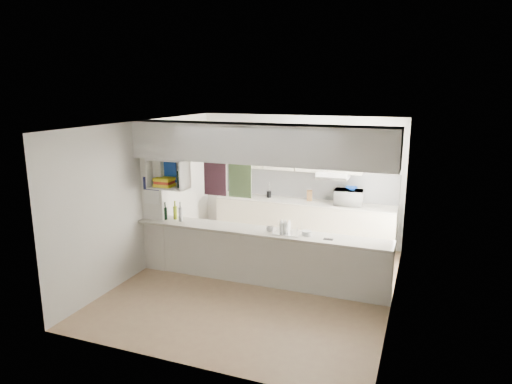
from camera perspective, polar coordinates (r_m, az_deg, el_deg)
The scene contains 16 objects.
floor at distance 7.61m, azimuth 0.26°, elevation -11.38°, with size 4.80×4.80×0.00m, color #A07B5D.
ceiling at distance 6.96m, azimuth 0.28°, elevation 8.53°, with size 4.80×4.80×0.00m, color white.
wall_back at distance 9.41m, azimuth 5.40°, elevation 1.61°, with size 4.20×4.20×0.00m, color silver.
wall_left at distance 8.13m, azimuth -13.73°, elevation -0.49°, with size 4.80×4.80×0.00m, color silver.
wall_right at distance 6.76m, azimuth 17.20°, elevation -3.40°, with size 4.80×4.80×0.00m, color silver.
servery_partition at distance 7.16m, azimuth -1.03°, elevation 1.03°, with size 4.20×0.50×2.60m.
cubby_shelf at distance 7.71m, azimuth -10.88°, elevation 2.05°, with size 0.65×0.35×0.50m.
kitchen_run at distance 9.23m, azimuth 5.86°, elevation -1.65°, with size 3.60×0.63×2.24m.
microwave at distance 8.97m, azimuth 11.50°, elevation -0.67°, with size 0.53×0.36×0.30m, color white.
bowl at distance 8.96m, azimuth 11.84°, elevation 0.46°, with size 0.23×0.23×0.06m, color #0E379D.
dish_rack at distance 7.11m, azimuth 3.92°, elevation -4.51°, with size 0.41×0.32×0.22m.
cup at distance 7.14m, azimuth 1.73°, elevation -4.65°, with size 0.11×0.11×0.09m, color white.
wine_bottles at distance 7.92m, azimuth -10.22°, elevation -2.60°, with size 0.37×0.15×0.34m.
plastic_tubs at distance 7.04m, azimuth 6.52°, elevation -5.18°, with size 0.49×0.18×0.07m.
utensil_jar at distance 9.40m, azimuth 1.63°, elevation -0.29°, with size 0.10×0.10×0.14m, color black.
knife_block at distance 9.19m, azimuth 6.70°, elevation -0.43°, with size 0.11×0.09×0.22m, color brown.
Camera 1 is at (2.43, -6.50, 3.13)m, focal length 32.00 mm.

